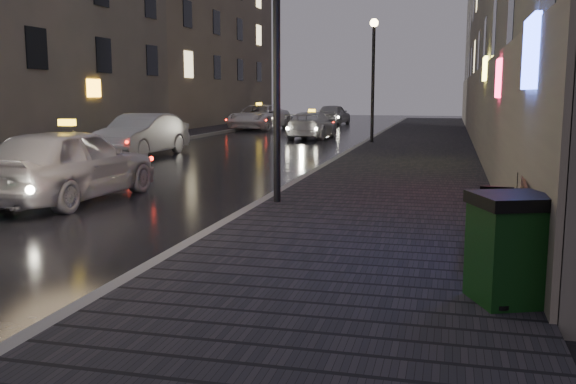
% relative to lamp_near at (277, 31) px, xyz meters
% --- Properties ---
extents(sidewalk, '(4.60, 58.00, 0.15)m').
position_rel_lamp_near_xyz_m(sidewalk, '(2.05, 15.00, -3.41)').
color(sidewalk, black).
rests_on(sidewalk, ground).
extents(curb, '(0.20, 58.00, 0.15)m').
position_rel_lamp_near_xyz_m(curb, '(-0.35, 15.00, -3.41)').
color(curb, slate).
rests_on(curb, ground).
extents(sidewalk_far, '(2.40, 58.00, 0.15)m').
position_rel_lamp_near_xyz_m(sidewalk_far, '(-10.55, 15.00, -3.41)').
color(sidewalk_far, black).
rests_on(sidewalk_far, ground).
extents(curb_far, '(0.20, 58.00, 0.15)m').
position_rel_lamp_near_xyz_m(curb_far, '(-9.25, 15.00, -3.41)').
color(curb_far, slate).
rests_on(curb_far, ground).
extents(building_far_c, '(6.00, 22.00, 11.00)m').
position_rel_lamp_near_xyz_m(building_far_c, '(-15.35, 33.00, 2.01)').
color(building_far_c, '#6B6051').
rests_on(building_far_c, ground).
extents(lamp_near, '(0.36, 0.36, 5.28)m').
position_rel_lamp_near_xyz_m(lamp_near, '(0.00, 0.00, 0.00)').
color(lamp_near, black).
rests_on(lamp_near, sidewalk).
extents(lamp_far, '(0.36, 0.36, 5.28)m').
position_rel_lamp_near_xyz_m(lamp_far, '(0.00, 16.00, 0.00)').
color(lamp_far, black).
rests_on(lamp_far, sidewalk).
extents(bench, '(0.84, 2.08, 1.04)m').
position_rel_lamp_near_xyz_m(bench, '(4.08, -3.33, -2.82)').
color(bench, black).
rests_on(bench, sidewalk).
extents(trash_bin, '(0.97, 0.97, 1.14)m').
position_rel_lamp_near_xyz_m(trash_bin, '(3.95, -5.40, -2.76)').
color(trash_bin, black).
rests_on(trash_bin, sidewalk).
extents(taxi_near, '(2.10, 4.81, 1.61)m').
position_rel_lamp_near_xyz_m(taxi_near, '(-4.56, -0.16, -2.68)').
color(taxi_near, silver).
rests_on(taxi_near, ground).
extents(car_left_mid, '(1.81, 4.74, 1.54)m').
position_rel_lamp_near_xyz_m(car_left_mid, '(-7.61, 9.23, -2.72)').
color(car_left_mid, '#A1A1A9').
rests_on(car_left_mid, ground).
extents(taxi_mid, '(1.94, 4.63, 1.34)m').
position_rel_lamp_near_xyz_m(taxi_mid, '(-3.47, 19.63, -2.82)').
color(taxi_mid, silver).
rests_on(taxi_mid, ground).
extents(taxi_far, '(3.10, 5.77, 1.54)m').
position_rel_lamp_near_xyz_m(taxi_far, '(-8.38, 26.74, -2.72)').
color(taxi_far, white).
rests_on(taxi_far, ground).
extents(car_far, '(2.11, 4.47, 1.48)m').
position_rel_lamp_near_xyz_m(car_far, '(-4.91, 33.92, -2.75)').
color(car_far, '#A7A7AF').
rests_on(car_far, ground).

